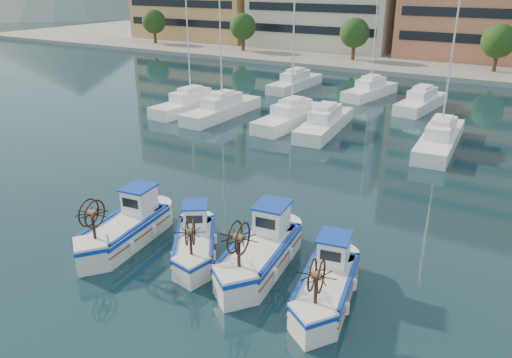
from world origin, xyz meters
The scene contains 7 objects.
ground centered at (0.00, 0.00, 0.00)m, with size 300.00×300.00×0.00m, color #17373D.
hill_west centered at (-140.00, 110.00, 0.00)m, with size 180.00×180.00×60.00m, color slate.
yacht_marina centered at (-2.94, 27.60, 0.53)m, with size 38.37×23.04×11.50m.
fishing_boat_a centered at (-4.51, 0.59, 0.81)m, with size 2.46×4.81×2.93m.
fishing_boat_b centered at (-1.20, 1.28, 0.70)m, with size 3.52×4.12×2.52m.
fishing_boat_c centered at (1.77, 1.88, 0.84)m, with size 2.59×5.02×3.06m.
fishing_boat_d centered at (5.00, 1.21, 0.76)m, with size 2.56×4.53×2.75m.
Camera 1 is at (10.83, -13.52, 11.20)m, focal length 35.00 mm.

